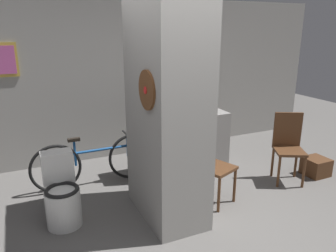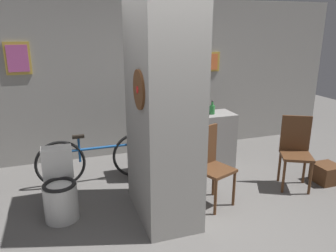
{
  "view_description": "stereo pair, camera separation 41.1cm",
  "coord_description": "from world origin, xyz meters",
  "px_view_note": "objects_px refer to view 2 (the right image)",
  "views": [
    {
      "loc": [
        -1.45,
        -2.63,
        2.14
      ],
      "look_at": [
        0.19,
        0.95,
        0.95
      ],
      "focal_mm": 35.0,
      "sensor_mm": 36.0,
      "label": 1
    },
    {
      "loc": [
        -1.07,
        -2.78,
        2.14
      ],
      "look_at": [
        0.19,
        0.95,
        0.95
      ],
      "focal_mm": 35.0,
      "sensor_mm": 36.0,
      "label": 2
    }
  ],
  "objects_px": {
    "chair_near_pillar": "(211,163)",
    "bicycle": "(99,158)",
    "toilet": "(60,190)",
    "bottle_tall": "(204,108)",
    "chair_by_doorway": "(296,149)"
  },
  "relations": [
    {
      "from": "chair_near_pillar",
      "to": "bicycle",
      "type": "bearing_deg",
      "value": 118.48
    },
    {
      "from": "toilet",
      "to": "chair_near_pillar",
      "type": "bearing_deg",
      "value": -8.53
    },
    {
      "from": "toilet",
      "to": "bottle_tall",
      "type": "xyz_separation_m",
      "value": [
        2.15,
        0.75,
        0.64
      ]
    },
    {
      "from": "bicycle",
      "to": "bottle_tall",
      "type": "distance_m",
      "value": 1.71
    },
    {
      "from": "bicycle",
      "to": "toilet",
      "type": "bearing_deg",
      "value": -125.62
    },
    {
      "from": "toilet",
      "to": "chair_near_pillar",
      "type": "xyz_separation_m",
      "value": [
        1.79,
        -0.27,
        0.21
      ]
    },
    {
      "from": "chair_near_pillar",
      "to": "chair_by_doorway",
      "type": "relative_size",
      "value": 1.0
    },
    {
      "from": "bicycle",
      "to": "bottle_tall",
      "type": "xyz_separation_m",
      "value": [
        1.59,
        -0.02,
        0.62
      ]
    },
    {
      "from": "chair_near_pillar",
      "to": "bicycle",
      "type": "height_order",
      "value": "chair_near_pillar"
    },
    {
      "from": "chair_near_pillar",
      "to": "bottle_tall",
      "type": "distance_m",
      "value": 1.17
    },
    {
      "from": "chair_near_pillar",
      "to": "bicycle",
      "type": "relative_size",
      "value": 0.57
    },
    {
      "from": "toilet",
      "to": "chair_by_doorway",
      "type": "relative_size",
      "value": 0.8
    },
    {
      "from": "toilet",
      "to": "bicycle",
      "type": "bearing_deg",
      "value": 54.38
    },
    {
      "from": "toilet",
      "to": "bicycle",
      "type": "relative_size",
      "value": 0.46
    },
    {
      "from": "chair_near_pillar",
      "to": "chair_by_doorway",
      "type": "bearing_deg",
      "value": -19.08
    }
  ]
}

